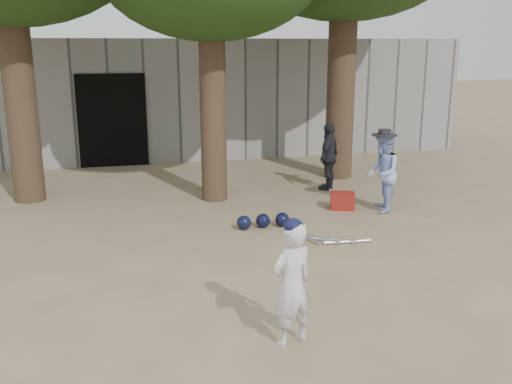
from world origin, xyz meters
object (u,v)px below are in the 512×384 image
object	(u,v)px
boy_player	(292,284)
spectator_blue	(382,173)
spectator_dark	(329,156)
red_bag	(342,201)

from	to	relation	value
boy_player	spectator_blue	size ratio (longest dim) A/B	0.90
boy_player	spectator_dark	size ratio (longest dim) A/B	0.92
spectator_blue	red_bag	size ratio (longest dim) A/B	3.31
spectator_blue	boy_player	bearing A→B (deg)	-15.48
spectator_blue	red_bag	xyz separation A→B (m)	(-0.59, 0.31, -0.54)
spectator_blue	spectator_dark	bearing A→B (deg)	-148.54
boy_player	spectator_dark	xyz separation A→B (m)	(2.60, 5.71, 0.05)
spectator_blue	red_bag	distance (m)	0.86
boy_player	spectator_dark	distance (m)	6.27
boy_player	spectator_blue	xyz separation A→B (m)	(2.93, 3.99, 0.07)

